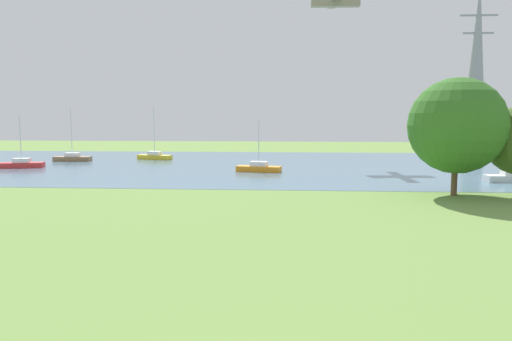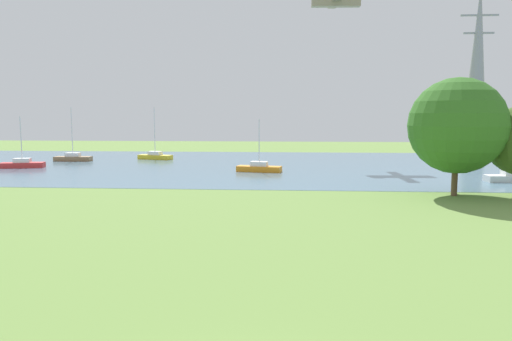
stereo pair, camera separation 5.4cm
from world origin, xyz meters
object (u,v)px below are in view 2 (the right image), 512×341
sailboat_white (512,177)px  tree_east_near (457,126)px  sailboat_red (22,164)px  sailboat_orange (259,168)px  electricity_pylon (477,67)px  light_aircraft (336,2)px  tree_mid_shore (457,128)px  sailboat_yellow (155,156)px  sailboat_brown (73,158)px

sailboat_white → tree_east_near: bearing=-134.1°
sailboat_red → sailboat_orange: size_ratio=1.05×
electricity_pylon → sailboat_orange: bearing=-134.7°
sailboat_orange → electricity_pylon: 52.80m
light_aircraft → sailboat_white: bearing=-54.4°
sailboat_red → sailboat_orange: 27.92m
tree_mid_shore → sailboat_yellow: bearing=139.4°
sailboat_brown → sailboat_red: bearing=-105.2°
sailboat_brown → tree_mid_shore: 48.28m
sailboat_white → electricity_pylon: electricity_pylon is taller
sailboat_brown → electricity_pylon: 68.12m
sailboat_red → light_aircraft: size_ratio=0.71×
sailboat_orange → tree_east_near: bearing=-42.2°
sailboat_white → light_aircraft: 32.46m
sailboat_red → electricity_pylon: bearing=28.2°
sailboat_orange → tree_mid_shore: (16.18, -13.47, 4.71)m
sailboat_red → electricity_pylon: electricity_pylon is taller
sailboat_white → electricity_pylon: bearing=74.2°
sailboat_yellow → sailboat_orange: (15.34, -13.50, -0.02)m
sailboat_orange → sailboat_brown: sailboat_brown is taller
electricity_pylon → tree_mid_shore: bearing=-111.6°
sailboat_red → sailboat_brown: sailboat_brown is taller
sailboat_red → sailboat_orange: (27.85, -1.97, -0.00)m
light_aircraft → tree_east_near: bearing=-76.8°
sailboat_brown → tree_mid_shore: size_ratio=0.86×
sailboat_yellow → sailboat_red: bearing=-137.3°
sailboat_orange → tree_mid_shore: size_ratio=0.69×
sailboat_yellow → sailboat_white: bearing=-26.7°
electricity_pylon → sailboat_white: bearing=-105.8°
sailboat_orange → sailboat_brown: 27.58m
sailboat_brown → sailboat_orange: bearing=-21.8°
sailboat_white → sailboat_red: bearing=171.0°
sailboat_yellow → tree_mid_shore: size_ratio=0.88×
sailboat_brown → tree_east_near: (41.49, -24.66, 4.87)m
light_aircraft → tree_mid_shore: bearing=-75.8°
tree_east_near → electricity_pylon: size_ratio=0.31×
sailboat_red → tree_mid_shore: 46.90m
sailboat_white → sailboat_orange: (-23.82, 6.21, -0.01)m
sailboat_red → sailboat_white: 52.32m
sailboat_brown → tree_mid_shore: bearing=-29.6°
sailboat_yellow → electricity_pylon: size_ratio=0.25×
sailboat_orange → electricity_pylon: bearing=45.3°
sailboat_yellow → sailboat_white: (39.16, -19.71, -0.00)m
sailboat_red → sailboat_white: (51.68, -8.18, 0.01)m
sailboat_yellow → sailboat_orange: 20.44m
sailboat_white → sailboat_brown: (-49.43, 16.47, 0.00)m
tree_east_near → sailboat_yellow: bearing=138.2°
sailboat_yellow → tree_mid_shore: bearing=-40.6°
sailboat_brown → tree_mid_shore: (41.78, -23.73, 4.69)m
tree_east_near → light_aircraft: 33.33m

